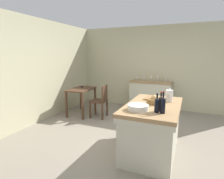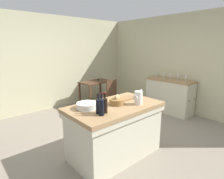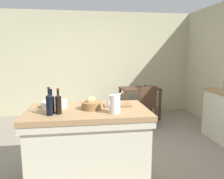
{
  "view_description": "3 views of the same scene",
  "coord_description": "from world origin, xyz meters",
  "px_view_note": "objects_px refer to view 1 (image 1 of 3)",
  "views": [
    {
      "loc": [
        -3.28,
        -0.96,
        1.7
      ],
      "look_at": [
        0.09,
        0.5,
        1.0
      ],
      "focal_mm": 29.07,
      "sensor_mm": 36.0,
      "label": 1
    },
    {
      "loc": [
        -2.1,
        -2.46,
        1.78
      ],
      "look_at": [
        0.28,
        0.25,
        0.92
      ],
      "focal_mm": 29.39,
      "sensor_mm": 36.0,
      "label": 2
    },
    {
      "loc": [
        -0.33,
        -3.04,
        1.55
      ],
      "look_at": [
        0.18,
        0.46,
        0.97
      ],
      "focal_mm": 34.64,
      "sensor_mm": 36.0,
      "label": 3
    }
  ],
  "objects_px": {
    "pitcher": "(169,96)",
    "wine_glass_far_left": "(166,79)",
    "writing_desk": "(81,93)",
    "wine_bottle_amber": "(157,105)",
    "bread_basket": "(154,101)",
    "cutting_board": "(151,98)",
    "wine_glass_middle": "(151,78)",
    "wine_glass_right": "(144,78)",
    "side_cabinet": "(150,96)",
    "wine_glass_left": "(158,77)",
    "wash_bowl": "(138,107)",
    "wine_bottle_dark": "(161,103)",
    "wine_bottle_green": "(163,105)",
    "wooden_chair": "(101,100)",
    "island_table": "(152,127)",
    "wine_glass_far_right": "(137,77)"
  },
  "relations": [
    {
      "from": "side_cabinet",
      "to": "writing_desk",
      "type": "xyz_separation_m",
      "value": [
        -1.2,
        1.75,
        0.18
      ]
    },
    {
      "from": "island_table",
      "to": "side_cabinet",
      "type": "xyz_separation_m",
      "value": [
        2.51,
        0.55,
        -0.01
      ]
    },
    {
      "from": "wine_glass_far_left",
      "to": "wine_glass_left",
      "type": "height_order",
      "value": "wine_glass_left"
    },
    {
      "from": "wine_bottle_amber",
      "to": "wine_glass_left",
      "type": "relative_size",
      "value": 1.5
    },
    {
      "from": "wine_glass_left",
      "to": "writing_desk",
      "type": "bearing_deg",
      "value": 121.85
    },
    {
      "from": "wine_bottle_green",
      "to": "wine_glass_far_left",
      "type": "bearing_deg",
      "value": 6.32
    },
    {
      "from": "cutting_board",
      "to": "wine_bottle_dark",
      "type": "bearing_deg",
      "value": -158.18
    },
    {
      "from": "wine_glass_far_left",
      "to": "wine_glass_far_right",
      "type": "height_order",
      "value": "same"
    },
    {
      "from": "island_table",
      "to": "writing_desk",
      "type": "height_order",
      "value": "island_table"
    },
    {
      "from": "side_cabinet",
      "to": "wooden_chair",
      "type": "xyz_separation_m",
      "value": [
        -1.24,
        1.11,
        0.03
      ]
    },
    {
      "from": "wine_glass_far_left",
      "to": "wine_bottle_green",
      "type": "bearing_deg",
      "value": -173.68
    },
    {
      "from": "writing_desk",
      "to": "wine_glass_far_left",
      "type": "relative_size",
      "value": 5.73
    },
    {
      "from": "side_cabinet",
      "to": "cutting_board",
      "type": "xyz_separation_m",
      "value": [
        -2.11,
        -0.43,
        0.43
      ]
    },
    {
      "from": "wine_glass_left",
      "to": "wine_bottle_dark",
      "type": "bearing_deg",
      "value": -169.75
    },
    {
      "from": "cutting_board",
      "to": "wine_bottle_dark",
      "type": "distance_m",
      "value": 0.8
    },
    {
      "from": "bread_basket",
      "to": "wine_bottle_green",
      "type": "height_order",
      "value": "wine_bottle_green"
    },
    {
      "from": "cutting_board",
      "to": "wine_glass_middle",
      "type": "distance_m",
      "value": 2.14
    },
    {
      "from": "cutting_board",
      "to": "wine_glass_right",
      "type": "distance_m",
      "value": 2.24
    },
    {
      "from": "wash_bowl",
      "to": "wine_bottle_dark",
      "type": "distance_m",
      "value": 0.34
    },
    {
      "from": "cutting_board",
      "to": "wine_bottle_amber",
      "type": "relative_size",
      "value": 1.22
    },
    {
      "from": "wine_bottle_green",
      "to": "wine_glass_far_left",
      "type": "height_order",
      "value": "wine_bottle_green"
    },
    {
      "from": "wash_bowl",
      "to": "wine_bottle_dark",
      "type": "height_order",
      "value": "wine_bottle_dark"
    },
    {
      "from": "wash_bowl",
      "to": "wine_bottle_dark",
      "type": "relative_size",
      "value": 1.08
    },
    {
      "from": "wine_glass_left",
      "to": "wine_glass_far_left",
      "type": "bearing_deg",
      "value": -101.98
    },
    {
      "from": "wine_bottle_amber",
      "to": "wine_bottle_green",
      "type": "xyz_separation_m",
      "value": [
        -0.01,
        -0.09,
        0.01
      ]
    },
    {
      "from": "pitcher",
      "to": "wine_bottle_dark",
      "type": "xyz_separation_m",
      "value": [
        -0.64,
        0.05,
        0.01
      ]
    },
    {
      "from": "writing_desk",
      "to": "wash_bowl",
      "type": "height_order",
      "value": "wash_bowl"
    },
    {
      "from": "wooden_chair",
      "to": "wash_bowl",
      "type": "distance_m",
      "value": 2.3
    },
    {
      "from": "bread_basket",
      "to": "wine_glass_far_left",
      "type": "xyz_separation_m",
      "value": [
        2.42,
        0.11,
        0.1
      ]
    },
    {
      "from": "wine_bottle_amber",
      "to": "wine_glass_right",
      "type": "xyz_separation_m",
      "value": [
        2.95,
        0.9,
        0.03
      ]
    },
    {
      "from": "island_table",
      "to": "side_cabinet",
      "type": "relative_size",
      "value": 1.18
    },
    {
      "from": "writing_desk",
      "to": "wine_glass_right",
      "type": "distance_m",
      "value": 1.99
    },
    {
      "from": "wine_glass_right",
      "to": "wine_glass_middle",
      "type": "bearing_deg",
      "value": -101.87
    },
    {
      "from": "cutting_board",
      "to": "wine_glass_far_right",
      "type": "xyz_separation_m",
      "value": [
        2.11,
        0.88,
        0.14
      ]
    },
    {
      "from": "cutting_board",
      "to": "wine_glass_far_left",
      "type": "distance_m",
      "value": 2.08
    },
    {
      "from": "pitcher",
      "to": "wash_bowl",
      "type": "bearing_deg",
      "value": 152.49
    },
    {
      "from": "writing_desk",
      "to": "wine_bottle_amber",
      "type": "bearing_deg",
      "value": -125.4
    },
    {
      "from": "writing_desk",
      "to": "wine_glass_middle",
      "type": "distance_m",
      "value": 2.14
    },
    {
      "from": "cutting_board",
      "to": "wine_glass_middle",
      "type": "height_order",
      "value": "wine_glass_middle"
    },
    {
      "from": "side_cabinet",
      "to": "wash_bowl",
      "type": "height_order",
      "value": "wash_bowl"
    },
    {
      "from": "bread_basket",
      "to": "wash_bowl",
      "type": "bearing_deg",
      "value": 161.7
    },
    {
      "from": "wooden_chair",
      "to": "cutting_board",
      "type": "distance_m",
      "value": 1.81
    },
    {
      "from": "wooden_chair",
      "to": "wine_glass_far_right",
      "type": "distance_m",
      "value": 1.5
    },
    {
      "from": "pitcher",
      "to": "wine_glass_far_left",
      "type": "xyz_separation_m",
      "value": [
        2.16,
        0.33,
        0.04
      ]
    },
    {
      "from": "wine_bottle_green",
      "to": "wine_glass_middle",
      "type": "bearing_deg",
      "value": 14.72
    },
    {
      "from": "cutting_board",
      "to": "wine_bottle_dark",
      "type": "xyz_separation_m",
      "value": [
        -0.73,
        -0.29,
        0.11
      ]
    },
    {
      "from": "wine_glass_far_left",
      "to": "wine_glass_far_right",
      "type": "xyz_separation_m",
      "value": [
        0.04,
        0.89,
        0.0
      ]
    },
    {
      "from": "wine_glass_left",
      "to": "bread_basket",
      "type": "bearing_deg",
      "value": -172.03
    },
    {
      "from": "wine_glass_right",
      "to": "wine_glass_far_right",
      "type": "distance_m",
      "value": 0.23
    },
    {
      "from": "pitcher",
      "to": "bread_basket",
      "type": "xyz_separation_m",
      "value": [
        -0.26,
        0.22,
        -0.05
      ]
    }
  ]
}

